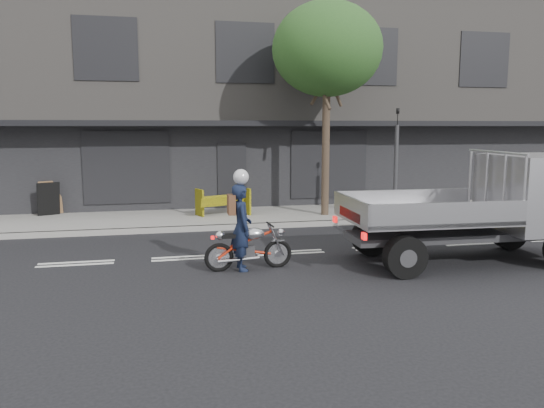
{
  "coord_description": "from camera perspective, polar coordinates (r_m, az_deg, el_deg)",
  "views": [
    {
      "loc": [
        -3.0,
        -11.83,
        2.96
      ],
      "look_at": [
        -0.33,
        0.5,
        1.1
      ],
      "focal_mm": 35.0,
      "sensor_mm": 36.0,
      "label": 1
    }
  ],
  "objects": [
    {
      "name": "ground",
      "position": [
        12.56,
        1.98,
        -5.26
      ],
      "size": [
        80.0,
        80.0,
        0.0
      ],
      "primitive_type": "plane",
      "color": "black",
      "rests_on": "ground"
    },
    {
      "name": "sidewalk",
      "position": [
        17.04,
        -1.89,
        -1.37
      ],
      "size": [
        32.0,
        3.2,
        0.15
      ],
      "primitive_type": "cube",
      "color": "gray",
      "rests_on": "ground"
    },
    {
      "name": "kerb",
      "position": [
        15.5,
        -0.83,
        -2.35
      ],
      "size": [
        32.0,
        0.2,
        0.15
      ],
      "primitive_type": "cube",
      "color": "gray",
      "rests_on": "ground"
    },
    {
      "name": "building_main",
      "position": [
        23.35,
        -4.89,
        10.91
      ],
      "size": [
        26.0,
        10.0,
        8.0
      ],
      "primitive_type": "cube",
      "color": "slate",
      "rests_on": "ground"
    },
    {
      "name": "street_tree",
      "position": [
        17.01,
        5.95,
        16.17
      ],
      "size": [
        3.4,
        3.4,
        6.74
      ],
      "color": "#382B21",
      "rests_on": "ground"
    },
    {
      "name": "traffic_light_pole",
      "position": [
        16.85,
        13.16,
        3.71
      ],
      "size": [
        0.12,
        0.12,
        3.5
      ],
      "color": "#2D2D30",
      "rests_on": "ground"
    },
    {
      "name": "motorcycle",
      "position": [
        11.04,
        -2.52,
        -4.55
      ],
      "size": [
        1.86,
        0.54,
        0.96
      ],
      "rotation": [
        0.0,
        0.0,
        0.05
      ],
      "color": "black",
      "rests_on": "ground"
    },
    {
      "name": "rider",
      "position": [
        10.94,
        -3.31,
        -2.51
      ],
      "size": [
        0.46,
        0.68,
        1.79
      ],
      "primitive_type": "imported",
      "rotation": [
        0.0,
        0.0,
        1.62
      ],
      "color": "#121A31",
      "rests_on": "ground"
    },
    {
      "name": "flatbed_ute",
      "position": [
        12.88,
        24.79,
        0.62
      ],
      "size": [
        5.34,
        2.34,
        2.44
      ],
      "rotation": [
        0.0,
        0.0,
        -0.03
      ],
      "color": "black",
      "rests_on": "ground"
    },
    {
      "name": "construction_barrier",
      "position": [
        16.66,
        -5.19,
        0.19
      ],
      "size": [
        1.72,
        1.16,
        0.89
      ],
      "primitive_type": null,
      "rotation": [
        0.0,
        0.0,
        0.36
      ],
      "color": "yellow",
      "rests_on": "sidewalk"
    },
    {
      "name": "sandwich_board",
      "position": [
        18.15,
        -22.9,
        0.51
      ],
      "size": [
        0.79,
        0.67,
        1.07
      ],
      "primitive_type": null,
      "rotation": [
        0.0,
        0.0,
        0.39
      ],
      "color": "black",
      "rests_on": "sidewalk"
    }
  ]
}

